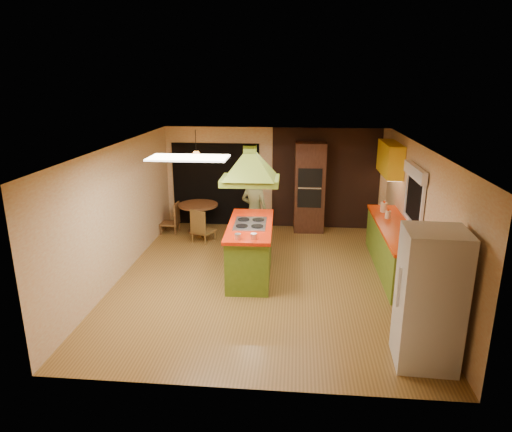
# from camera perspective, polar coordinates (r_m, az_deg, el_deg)

# --- Properties ---
(ground) EXTENTS (6.50, 6.50, 0.00)m
(ground) POSITION_cam_1_polar(r_m,az_deg,el_deg) (8.75, 1.19, -7.74)
(ground) COLOR olive
(ground) RESTS_ON ground
(room_walls) EXTENTS (5.50, 6.50, 6.50)m
(room_walls) POSITION_cam_1_polar(r_m,az_deg,el_deg) (8.31, 1.24, 0.12)
(room_walls) COLOR beige
(room_walls) RESTS_ON ground
(ceiling_plane) EXTENTS (6.50, 6.50, 0.00)m
(ceiling_plane) POSITION_cam_1_polar(r_m,az_deg,el_deg) (8.04, 1.30, 8.68)
(ceiling_plane) COLOR silver
(ceiling_plane) RESTS_ON room_walls
(brick_panel) EXTENTS (2.64, 0.03, 2.50)m
(brick_panel) POSITION_cam_1_polar(r_m,az_deg,el_deg) (11.44, 8.68, 4.60)
(brick_panel) COLOR #381E14
(brick_panel) RESTS_ON ground
(nook_opening) EXTENTS (2.20, 0.03, 2.10)m
(nook_opening) POSITION_cam_1_polar(r_m,az_deg,el_deg) (11.65, -5.02, 3.93)
(nook_opening) COLOR black
(nook_opening) RESTS_ON ground
(right_counter) EXTENTS (0.62, 3.05, 0.92)m
(right_counter) POSITION_cam_1_polar(r_m,az_deg,el_deg) (9.31, 16.75, -3.87)
(right_counter) COLOR olive
(right_counter) RESTS_ON ground
(upper_cabinets) EXTENTS (0.34, 1.40, 0.70)m
(upper_cabinets) POSITION_cam_1_polar(r_m,az_deg,el_deg) (10.47, 16.43, 6.88)
(upper_cabinets) COLOR yellow
(upper_cabinets) RESTS_ON room_walls
(window_right) EXTENTS (0.12, 1.35, 1.06)m
(window_right) POSITION_cam_1_polar(r_m,az_deg,el_deg) (8.81, 19.27, 3.64)
(window_right) COLOR black
(window_right) RESTS_ON room_walls
(fluor_panel) EXTENTS (1.20, 0.60, 0.03)m
(fluor_panel) POSITION_cam_1_polar(r_m,az_deg,el_deg) (7.03, -8.45, 7.21)
(fluor_panel) COLOR white
(fluor_panel) RESTS_ON ceiling_plane
(kitchen_island) EXTENTS (0.90, 2.08, 1.04)m
(kitchen_island) POSITION_cam_1_polar(r_m,az_deg,el_deg) (8.71, -0.72, -4.16)
(kitchen_island) COLOR olive
(kitchen_island) RESTS_ON ground
(range_hood) EXTENTS (1.06, 0.77, 0.80)m
(range_hood) POSITION_cam_1_polar(r_m,az_deg,el_deg) (8.25, -0.76, 7.14)
(range_hood) COLOR olive
(range_hood) RESTS_ON ceiling_plane
(man) EXTENTS (0.74, 0.63, 1.72)m
(man) POSITION_cam_1_polar(r_m,az_deg,el_deg) (9.91, -0.19, 0.56)
(man) COLOR brown
(man) RESTS_ON ground
(refrigerator) EXTENTS (0.79, 0.75, 1.86)m
(refrigerator) POSITION_cam_1_polar(r_m,az_deg,el_deg) (6.35, 20.87, -9.63)
(refrigerator) COLOR silver
(refrigerator) RESTS_ON ground
(wall_oven) EXTENTS (0.74, 0.63, 2.19)m
(wall_oven) POSITION_cam_1_polar(r_m,az_deg,el_deg) (11.18, 6.69, 3.57)
(wall_oven) COLOR #482517
(wall_oven) RESTS_ON ground
(dining_table) EXTENTS (0.96, 0.96, 0.72)m
(dining_table) POSITION_cam_1_polar(r_m,az_deg,el_deg) (11.20, -7.21, 0.44)
(dining_table) COLOR brown
(dining_table) RESTS_ON ground
(chair_left) EXTENTS (0.43, 0.43, 0.76)m
(chair_left) POSITION_cam_1_polar(r_m,az_deg,el_deg) (11.31, -10.76, -0.22)
(chair_left) COLOR brown
(chair_left) RESTS_ON ground
(chair_near) EXTENTS (0.58, 0.58, 0.79)m
(chair_near) POSITION_cam_1_polar(r_m,az_deg,el_deg) (10.57, -6.60, -1.15)
(chair_near) COLOR brown
(chair_near) RESTS_ON ground
(pendant_lamp) EXTENTS (0.36, 0.36, 0.19)m
(pendant_lamp) POSITION_cam_1_polar(r_m,az_deg,el_deg) (10.89, -7.48, 7.51)
(pendant_lamp) COLOR #FF9E3F
(pendant_lamp) RESTS_ON ceiling_plane
(canister_large) EXTENTS (0.14, 0.14, 0.20)m
(canister_large) POSITION_cam_1_polar(r_m,az_deg,el_deg) (10.02, 15.71, 1.04)
(canister_large) COLOR #EFE3C1
(canister_large) RESTS_ON right_counter
(canister_medium) EXTENTS (0.15, 0.15, 0.20)m
(canister_medium) POSITION_cam_1_polar(r_m,az_deg,el_deg) (10.06, 15.67, 1.09)
(canister_medium) COLOR #FFEBCD
(canister_medium) RESTS_ON right_counter
(canister_small) EXTENTS (0.13, 0.13, 0.16)m
(canister_small) POSITION_cam_1_polar(r_m,az_deg,el_deg) (9.60, 16.16, 0.18)
(canister_small) COLOR #FFF1CD
(canister_small) RESTS_ON right_counter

